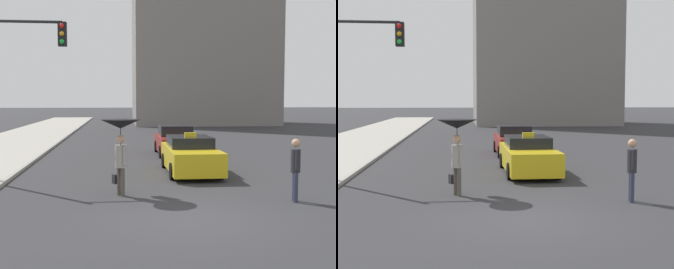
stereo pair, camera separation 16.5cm
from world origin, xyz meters
The scene contains 6 objects.
ground_plane centered at (0.00, 0.00, 0.00)m, with size 300.00×300.00×0.00m, color #2D2D30.
taxi centered at (1.07, 6.90, 0.66)m, with size 1.91×4.68×1.55m.
sedan_red centered at (1.24, 12.86, 0.68)m, with size 1.91×4.34×1.47m.
pedestrian_with_umbrella centered at (-1.59, 2.88, 1.82)m, with size 1.16×1.16×2.22m.
pedestrian_man centered at (3.15, 1.59, 1.00)m, with size 0.31×0.42×1.73m.
traffic_light centered at (-4.97, 5.54, 3.89)m, with size 2.73×0.38×5.68m.
Camera 1 is at (-1.66, -10.60, 2.80)m, focal length 50.00 mm.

